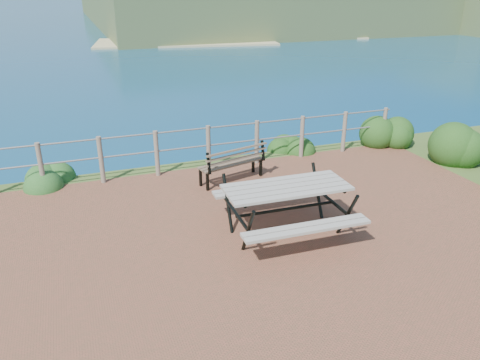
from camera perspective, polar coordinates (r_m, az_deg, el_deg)
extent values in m
cube|color=brown|center=(7.71, 3.34, -7.35)|extent=(10.00, 7.00, 0.12)
cylinder|color=#6B5B4C|center=(10.05, -23.08, 1.49)|extent=(0.10, 0.10, 1.00)
cylinder|color=#6B5B4C|center=(10.03, -16.57, 2.36)|extent=(0.10, 0.10, 1.00)
cylinder|color=#6B5B4C|center=(10.14, -10.11, 3.20)|extent=(0.10, 0.10, 1.00)
cylinder|color=#6B5B4C|center=(10.38, -3.86, 3.97)|extent=(0.10, 0.10, 1.00)
cylinder|color=#6B5B4C|center=(10.73, 2.06, 4.66)|extent=(0.10, 0.10, 1.00)
cylinder|color=#6B5B4C|center=(11.20, 7.55, 5.25)|extent=(0.10, 0.10, 1.00)
cylinder|color=#6B5B4C|center=(11.75, 12.58, 5.75)|extent=(0.10, 0.10, 1.00)
cylinder|color=#6B5B4C|center=(12.39, 17.12, 6.16)|extent=(0.10, 0.10, 1.00)
cylinder|color=slate|center=(10.24, -3.93, 6.36)|extent=(9.40, 0.04, 0.04)
cylinder|color=slate|center=(10.36, -3.87, 4.24)|extent=(9.40, 0.04, 0.04)
cube|color=#4A6331|center=(259.14, 14.37, 20.08)|extent=(260.00, 180.00, 12.00)
cube|color=#C4B786|center=(187.18, 26.38, 15.88)|extent=(209.53, 114.73, 0.50)
cube|color=gray|center=(7.55, 5.72, -0.90)|extent=(2.03, 0.88, 0.04)
cube|color=gray|center=(7.69, 5.62, -3.18)|extent=(2.02, 0.35, 0.04)
cube|color=gray|center=(7.69, 5.62, -3.18)|extent=(2.02, 0.35, 0.04)
cylinder|color=black|center=(7.71, 5.60, -3.55)|extent=(1.73, 0.10, 0.05)
cube|color=brown|center=(9.73, -1.07, 2.08)|extent=(1.49, 0.73, 0.03)
cube|color=brown|center=(9.64, -1.08, 3.48)|extent=(1.43, 0.48, 0.33)
cube|color=black|center=(9.80, -1.06, 0.99)|extent=(0.06, 0.06, 0.40)
cube|color=black|center=(9.80, -1.06, 0.99)|extent=(0.06, 0.06, 0.40)
cube|color=black|center=(9.80, -1.06, 0.99)|extent=(0.06, 0.06, 0.40)
cube|color=black|center=(9.80, -1.06, 0.99)|extent=(0.06, 0.06, 0.40)
ellipsoid|color=#1F4013|center=(12.14, 24.41, 2.16)|extent=(1.22, 1.22, 1.74)
ellipsoid|color=#1F4013|center=(12.70, 17.55, 4.04)|extent=(0.96, 0.96, 1.37)
ellipsoid|color=#1F5520|center=(10.60, -21.47, -0.23)|extent=(0.84, 0.84, 0.61)
ellipsoid|color=#1F4013|center=(11.83, 5.74, 3.66)|extent=(0.82, 0.82, 0.58)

